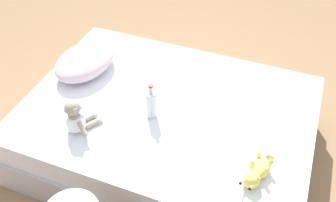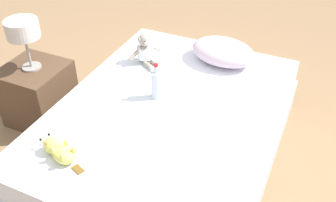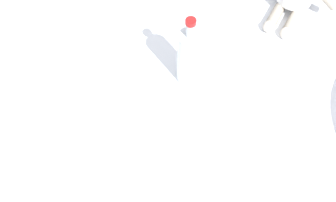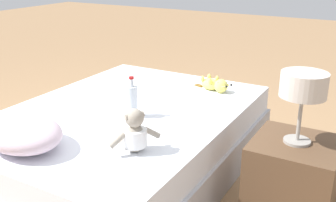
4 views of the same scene
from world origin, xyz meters
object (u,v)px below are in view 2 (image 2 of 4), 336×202
Objects in this scene: plush_yellow_creature at (59,150)px; glass_bottle at (156,84)px; bed at (168,133)px; bedside_lamp at (23,31)px; plush_monkey at (146,51)px; nightstand at (39,94)px; pillow at (223,52)px.

plush_yellow_creature is 1.26× the size of glass_bottle.
bedside_lamp is at bearing -179.16° from bed.
nightstand is (-0.71, -0.46, -0.31)m from plush_monkey.
pillow is 1.47m from nightstand.
glass_bottle reaches higher than plush_monkey.
glass_bottle is (-0.26, -0.63, 0.02)m from pillow.
bedside_lamp is at bearing 90.00° from nightstand.
plush_monkey is 1.00× the size of glass_bottle.
plush_monkey is at bearing 33.00° from bedside_lamp.
pillow is (0.14, 0.70, 0.31)m from bed.
pillow is at bearing 78.79° from bed.
bedside_lamp reaches higher than bed.
bed is 7.49× the size of plush_monkey.
nightstand is at bearing 139.29° from plush_yellow_creature.
bed is 7.49× the size of glass_bottle.
glass_bottle is 1.01m from bedside_lamp.
pillow is 2.12× the size of plush_monkey.
plush_yellow_creature is at bearing -40.71° from nightstand.
pillow is 1.45× the size of bedside_lamp.
glass_bottle is (-0.12, 0.07, 0.33)m from bed.
plush_monkey is at bearing 131.12° from bed.
plush_monkey is 0.90m from nightstand.
pillow is at bearing 69.89° from plush_yellow_creature.
plush_monkey reaches higher than bed.
plush_monkey is 0.79× the size of plush_yellow_creature.
glass_bottle reaches higher than pillow.
pillow is at bearing 30.03° from nightstand.
pillow is 0.59m from plush_monkey.
bedside_lamp is (-1.24, -0.72, 0.24)m from pillow.
plush_monkey reaches higher than plush_yellow_creature.
bedside_lamp is (-0.71, -0.46, 0.23)m from plush_monkey.
bed is at bearing -101.21° from pillow.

